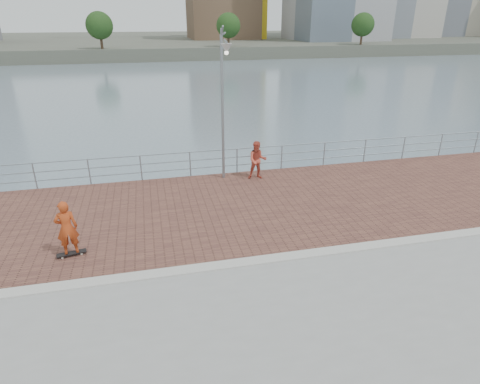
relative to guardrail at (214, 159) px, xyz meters
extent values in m
plane|color=slate|center=(0.00, -7.00, -2.69)|extent=(400.00, 400.00, 0.00)
cube|color=brown|center=(0.00, -3.40, -0.68)|extent=(40.00, 6.80, 0.02)
cube|color=#B7B5AD|center=(0.00, -7.00, -0.66)|extent=(40.00, 0.40, 0.06)
cube|color=#4C5142|center=(0.00, 115.50, -1.44)|extent=(320.00, 95.00, 2.50)
cylinder|color=#8C9EA8|center=(-7.18, 0.00, -0.14)|extent=(0.06, 0.06, 1.10)
cylinder|color=#8C9EA8|center=(-5.13, 0.00, -0.14)|extent=(0.06, 0.06, 1.10)
cylinder|color=#8C9EA8|center=(-3.08, 0.00, -0.14)|extent=(0.06, 0.06, 1.10)
cylinder|color=#8C9EA8|center=(-1.03, 0.00, -0.14)|extent=(0.06, 0.06, 1.10)
cylinder|color=#8C9EA8|center=(1.03, 0.00, -0.14)|extent=(0.06, 0.06, 1.10)
cylinder|color=#8C9EA8|center=(3.08, 0.00, -0.14)|extent=(0.06, 0.06, 1.10)
cylinder|color=#8C9EA8|center=(5.13, 0.00, -0.14)|extent=(0.06, 0.06, 1.10)
cylinder|color=#8C9EA8|center=(7.18, 0.00, -0.14)|extent=(0.06, 0.06, 1.10)
cylinder|color=#8C9EA8|center=(9.24, 0.00, -0.14)|extent=(0.06, 0.06, 1.10)
cylinder|color=#8C9EA8|center=(11.29, 0.00, -0.14)|extent=(0.06, 0.06, 1.10)
cylinder|color=#8C9EA8|center=(13.34, 0.00, -0.14)|extent=(0.06, 0.06, 1.10)
cylinder|color=#8C9EA8|center=(0.00, 0.00, 0.41)|extent=(39.00, 0.05, 0.05)
cylinder|color=#8C9EA8|center=(0.00, 0.00, 0.03)|extent=(39.00, 0.05, 0.05)
cylinder|color=#8C9EA8|center=(0.00, 0.00, -0.33)|extent=(39.00, 0.05, 0.05)
cylinder|color=gray|center=(0.33, -0.50, 2.18)|extent=(0.11, 0.11, 5.74)
cylinder|color=gray|center=(0.33, -0.98, 5.05)|extent=(0.07, 0.96, 0.07)
cone|color=#B2B2AD|center=(0.33, -1.46, 4.86)|extent=(0.42, 0.42, 0.33)
cube|color=black|center=(-5.11, -5.50, -0.59)|extent=(0.83, 0.35, 0.03)
cylinder|color=beige|center=(-5.35, -5.62, -0.64)|extent=(0.07, 0.05, 0.06)
cylinder|color=beige|center=(-4.84, -5.52, -0.64)|extent=(0.07, 0.05, 0.06)
cylinder|color=beige|center=(-5.38, -5.48, -0.64)|extent=(0.07, 0.05, 0.06)
cylinder|color=beige|center=(-4.87, -5.38, -0.64)|extent=(0.07, 0.05, 0.06)
imported|color=#AF3D17|center=(-5.11, -5.50, 0.23)|extent=(0.66, 0.49, 1.64)
imported|color=#C94E3B|center=(1.70, -0.91, 0.14)|extent=(0.88, 0.74, 1.62)
cylinder|color=#473323|center=(-10.00, 70.00, 1.77)|extent=(0.50, 0.50, 3.93)
sphere|color=#193814|center=(-10.00, 70.00, 4.02)|extent=(5.05, 5.05, 5.05)
cylinder|color=#473323|center=(15.00, 70.00, 1.72)|extent=(0.50, 0.50, 3.81)
sphere|color=#193814|center=(15.00, 70.00, 3.89)|extent=(4.90, 4.90, 4.90)
cylinder|color=#473323|center=(45.00, 70.00, 1.74)|extent=(0.50, 0.50, 3.86)
sphere|color=#193814|center=(45.00, 70.00, 3.94)|extent=(4.96, 4.96, 4.96)
camera|label=1|loc=(-2.61, -16.21, 5.68)|focal=30.00mm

